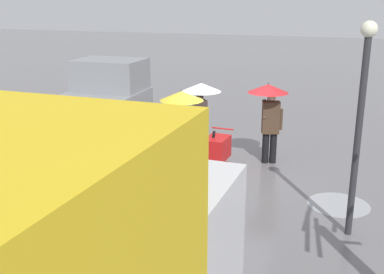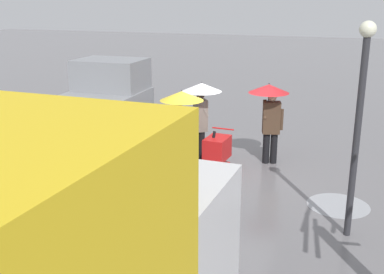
% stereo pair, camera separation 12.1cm
% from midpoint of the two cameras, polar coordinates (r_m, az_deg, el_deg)
% --- Properties ---
extents(ground_plane, '(90.00, 90.00, 0.00)m').
position_cam_midpoint_polar(ground_plane, '(11.91, 4.19, -4.22)').
color(ground_plane, slate).
extents(slush_patch_under_van, '(1.30, 1.30, 0.01)m').
position_cam_midpoint_polar(slush_patch_under_van, '(10.51, 17.64, -7.90)').
color(slush_patch_under_van, '#999BA0').
rests_on(slush_patch_under_van, ground).
extents(slush_patch_mid_street, '(1.89, 1.89, 0.01)m').
position_cam_midpoint_polar(slush_patch_mid_street, '(13.22, -8.71, -2.23)').
color(slush_patch_mid_street, '#999BA0').
rests_on(slush_patch_mid_street, ground).
extents(cargo_van_parked_right, '(2.33, 5.40, 2.60)m').
position_cam_midpoint_polar(cargo_van_parked_right, '(12.09, -12.87, 1.57)').
color(cargo_van_parked_right, gray).
rests_on(cargo_van_parked_right, ground).
extents(shopping_cart_vendor, '(0.60, 0.85, 1.04)m').
position_cam_midpoint_polar(shopping_cart_vendor, '(11.78, 3.36, -1.51)').
color(shopping_cart_vendor, red).
rests_on(shopping_cart_vendor, ground).
extents(hand_dolly_boxes, '(0.68, 0.81, 1.32)m').
position_cam_midpoint_polar(hand_dolly_boxes, '(11.79, -1.62, -1.10)').
color(hand_dolly_boxes, '#515156').
rests_on(hand_dolly_boxes, ground).
extents(pedestrian_pink_side, '(1.04, 1.04, 2.15)m').
position_cam_midpoint_polar(pedestrian_pink_side, '(12.25, 9.71, 3.91)').
color(pedestrian_pink_side, black).
rests_on(pedestrian_pink_side, ground).
extents(pedestrian_black_side, '(1.04, 1.04, 2.15)m').
position_cam_midpoint_polar(pedestrian_black_side, '(11.16, -1.17, 2.84)').
color(pedestrian_black_side, black).
rests_on(pedestrian_black_side, ground).
extents(pedestrian_white_side, '(1.04, 1.04, 2.15)m').
position_cam_midpoint_polar(pedestrian_white_side, '(12.31, 1.40, 4.20)').
color(pedestrian_white_side, black).
rests_on(pedestrian_white_side, ground).
extents(street_lamp, '(0.28, 0.28, 3.86)m').
position_cam_midpoint_polar(street_lamp, '(8.56, 20.06, 3.11)').
color(street_lamp, '#2D2D33').
rests_on(street_lamp, ground).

